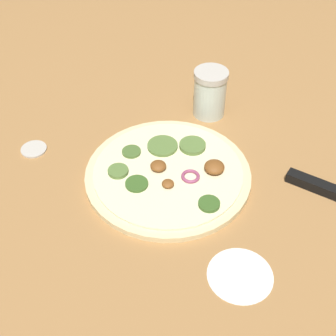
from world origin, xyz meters
TOP-DOWN VIEW (x-y plane):
  - ground_plane at (0.00, 0.00)m, footprint 3.00×3.00m
  - pizza at (0.00, 0.00)m, footprint 0.29×0.29m
  - spice_jar at (0.03, 0.20)m, footprint 0.07×0.07m
  - loose_cap at (-0.26, 0.01)m, footprint 0.05×0.05m
  - flour_patch at (0.15, -0.17)m, footprint 0.10×0.10m

SIDE VIEW (x-z plane):
  - ground_plane at x=0.00m, z-range 0.00..0.00m
  - flour_patch at x=0.15m, z-range 0.00..0.00m
  - loose_cap at x=-0.26m, z-range 0.00..0.01m
  - pizza at x=0.00m, z-range -0.01..0.02m
  - spice_jar at x=0.03m, z-range 0.00..0.10m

